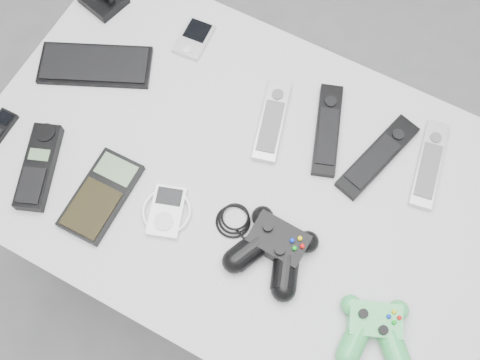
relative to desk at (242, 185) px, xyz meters
The scene contains 13 objects.
floor 0.66m from the desk, 63.75° to the right, with size 3.50×3.50×0.00m, color slate.
desk is the anchor object (origin of this frame).
pda_keyboard 0.41m from the desk, 169.72° to the left, with size 0.24×0.10×0.01m, color black.
pda 0.34m from the desk, 136.49° to the left, with size 0.06×0.10×0.02m, color #B4B3BA.
remote_silver_a 0.15m from the desk, 89.96° to the left, with size 0.05×0.19×0.02m, color #B4B3BA.
remote_black_a 0.21m from the desk, 56.33° to the left, with size 0.05×0.21×0.02m, color black.
remote_black_b 0.29m from the desk, 35.10° to the left, with size 0.05×0.21×0.02m, color black.
remote_silver_b 0.38m from the desk, 30.75° to the left, with size 0.04×0.19×0.02m, color #B9B9C0.
cordless_handset 0.42m from the desk, 153.38° to the right, with size 0.06×0.18×0.03m, color black.
calculator 0.29m from the desk, 141.82° to the right, with size 0.09×0.18×0.02m, color black.
mp3_player 0.18m from the desk, 122.77° to the right, with size 0.10×0.10×0.02m, color white.
controller_black 0.19m from the desk, 41.37° to the right, with size 0.26×0.16×0.05m, color black, non-canonical shape.
controller_green 0.40m from the desk, 24.34° to the right, with size 0.13×0.14×0.05m, color #248640, non-canonical shape.
Camera 1 is at (0.19, -0.37, 1.78)m, focal length 42.00 mm.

